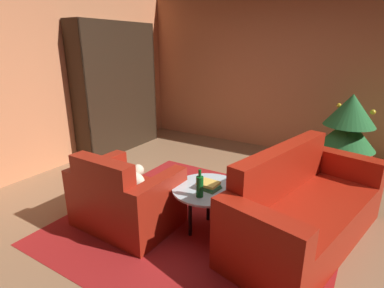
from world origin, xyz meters
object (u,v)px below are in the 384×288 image
at_px(bottle_on_table, 199,186).
at_px(decorated_tree, 347,137).
at_px(coffee_table, 208,192).
at_px(book_stack_on_table, 209,185).
at_px(armchair_red, 125,199).
at_px(couch_red, 303,210).
at_px(bookshelf_unit, 122,88).

relative_size(bottle_on_table, decorated_tree, 0.22).
height_order(coffee_table, book_stack_on_table, book_stack_on_table).
relative_size(armchair_red, coffee_table, 1.43).
height_order(couch_red, coffee_table, couch_red).
relative_size(couch_red, decorated_tree, 1.69).
bearing_deg(bottle_on_table, armchair_red, -169.02).
relative_size(armchair_red, couch_red, 0.50).
distance_m(coffee_table, bottle_on_table, 0.25).
relative_size(coffee_table, book_stack_on_table, 3.26).
distance_m(bookshelf_unit, armchair_red, 2.72).
xyz_separation_m(armchair_red, decorated_tree, (1.78, 2.43, 0.33)).
bearing_deg(bookshelf_unit, coffee_table, -31.15).
distance_m(bookshelf_unit, bottle_on_table, 3.15).
height_order(book_stack_on_table, bottle_on_table, bottle_on_table).
bearing_deg(armchair_red, couch_red, 23.82).
bearing_deg(armchair_red, bottle_on_table, 10.98).
distance_m(couch_red, decorated_tree, 1.75).
xyz_separation_m(armchair_red, coffee_table, (0.78, 0.35, 0.14)).
xyz_separation_m(book_stack_on_table, decorated_tree, (0.99, 2.09, 0.11)).
bearing_deg(decorated_tree, armchair_red, -126.22).
height_order(bookshelf_unit, bottle_on_table, bookshelf_unit).
height_order(bookshelf_unit, decorated_tree, bookshelf_unit).
xyz_separation_m(couch_red, book_stack_on_table, (-0.82, -0.37, 0.21)).
xyz_separation_m(couch_red, decorated_tree, (0.16, 1.71, 0.32)).
distance_m(couch_red, coffee_table, 0.92).
xyz_separation_m(bottle_on_table, decorated_tree, (0.98, 2.27, 0.04)).
bearing_deg(bottle_on_table, decorated_tree, 66.59).
bearing_deg(coffee_table, couch_red, 23.54).
xyz_separation_m(coffee_table, bottle_on_table, (0.01, -0.19, 0.15)).
relative_size(book_stack_on_table, decorated_tree, 0.18).
relative_size(bookshelf_unit, coffee_table, 3.05).
distance_m(couch_red, book_stack_on_table, 0.93).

